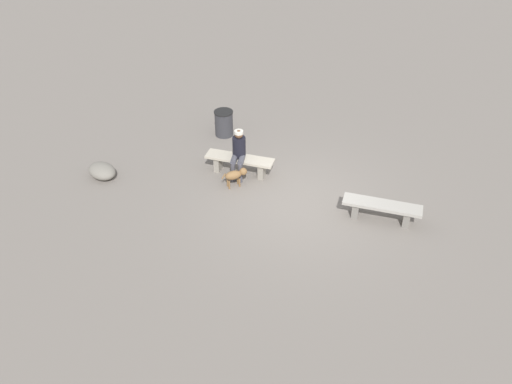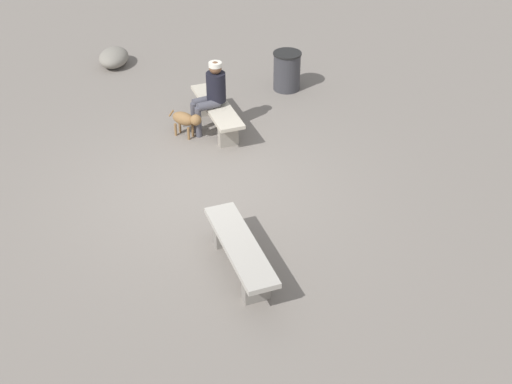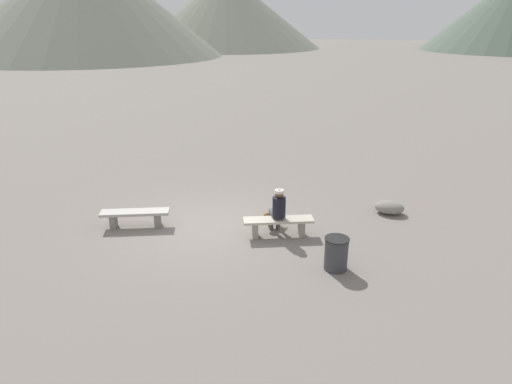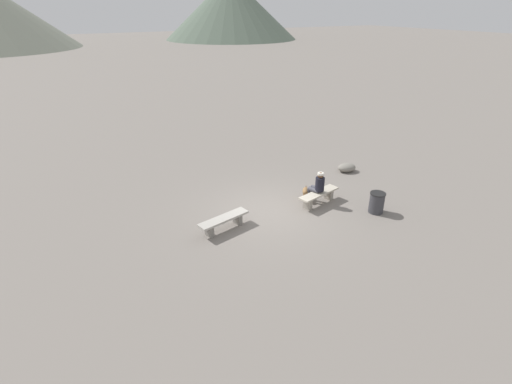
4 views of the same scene
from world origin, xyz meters
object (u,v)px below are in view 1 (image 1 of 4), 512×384
object	(u,v)px
dog	(236,175)
bench_right	(240,162)
trash_bin	(224,123)
seated_person	(238,150)
bench_left	(382,208)
boulder	(102,171)

from	to	relation	value
dog	bench_right	bearing A→B (deg)	59.37
bench_right	trash_bin	size ratio (longest dim) A/B	2.42
seated_person	trash_bin	size ratio (longest dim) A/B	1.68
bench_right	dog	xyz separation A→B (m)	(-0.21, 0.55, -0.00)
bench_left	dog	size ratio (longest dim) A/B	3.31
bench_left	bench_right	distance (m)	3.84
bench_left	bench_right	size ratio (longest dim) A/B	1.01
bench_left	boulder	distance (m)	7.09
boulder	dog	bearing A→B (deg)	-157.01
seated_person	dog	size ratio (longest dim) A/B	2.28
bench_right	dog	bearing A→B (deg)	98.07
bench_right	boulder	size ratio (longest dim) A/B	2.22
dog	boulder	bearing A→B (deg)	151.51
boulder	bench_right	bearing A→B (deg)	-147.51
seated_person	trash_bin	distance (m)	2.17
bench_right	seated_person	world-z (taller)	seated_person
dog	trash_bin	world-z (taller)	trash_bin
bench_left	seated_person	distance (m)	3.84
boulder	bench_left	bearing A→B (deg)	-164.64
dog	bench_left	bearing A→B (deg)	-43.38
bench_left	dog	xyz separation A→B (m)	(3.63, 0.52, 0.01)
bench_left	dog	world-z (taller)	dog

